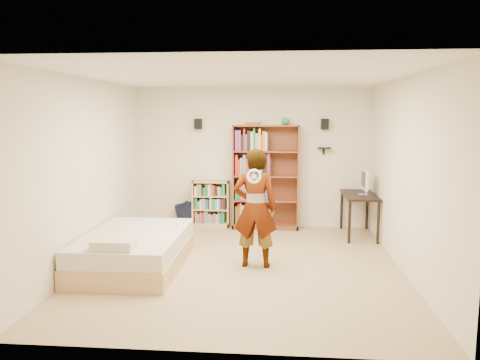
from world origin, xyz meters
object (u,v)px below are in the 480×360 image
object	(u,v)px
low_bookshelf	(211,204)
computer_desk	(359,215)
person	(255,208)
tall_bookshelf	(266,177)
daybed	(135,246)

from	to	relation	value
low_bookshelf	computer_desk	xyz separation A→B (m)	(2.76, -0.48, -0.07)
low_bookshelf	computer_desk	world-z (taller)	low_bookshelf
person	low_bookshelf	bearing A→B (deg)	-65.24
low_bookshelf	person	distance (m)	2.58
low_bookshelf	computer_desk	size ratio (longest dim) A/B	0.80
computer_desk	person	world-z (taller)	person
tall_bookshelf	low_bookshelf	xyz separation A→B (m)	(-1.06, 0.05, -0.54)
low_bookshelf	daybed	xyz separation A→B (m)	(-0.74, -2.51, -0.14)
tall_bookshelf	person	size ratio (longest dim) A/B	1.16
daybed	low_bookshelf	bearing A→B (deg)	73.61
computer_desk	tall_bookshelf	bearing A→B (deg)	165.82
person	daybed	bearing A→B (deg)	7.34
computer_desk	daybed	xyz separation A→B (m)	(-3.50, -2.03, -0.07)
computer_desk	person	size ratio (longest dim) A/B	0.66
low_bookshelf	daybed	distance (m)	2.62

